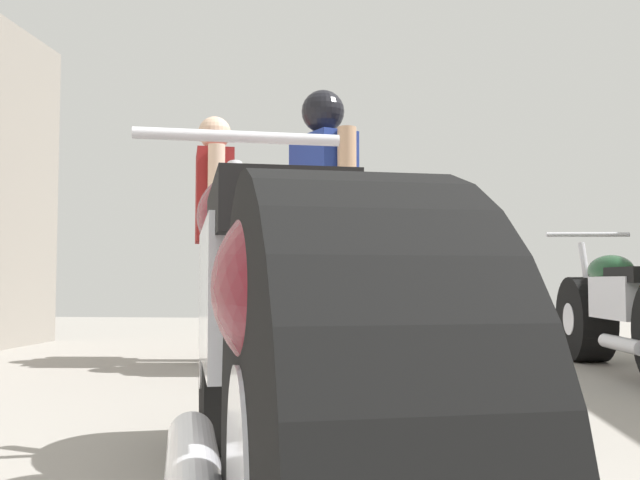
% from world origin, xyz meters
% --- Properties ---
extents(ground_plane, '(14.94, 14.94, 0.00)m').
position_xyz_m(ground_plane, '(0.00, 3.11, 0.00)').
color(ground_plane, gray).
extents(motorcycle_maroon_cruiser, '(0.96, 2.21, 1.05)m').
position_xyz_m(motorcycle_maroon_cruiser, '(-0.21, 1.75, 0.44)').
color(motorcycle_maroon_cruiser, black).
rests_on(motorcycle_maroon_cruiser, ground_plane).
extents(motorcycle_black_naked, '(0.57, 1.93, 0.90)m').
position_xyz_m(motorcycle_black_naked, '(1.47, 4.62, 0.37)').
color(motorcycle_black_naked, black).
rests_on(motorcycle_black_naked, ground_plane).
extents(mechanic_in_blue, '(0.37, 0.69, 1.72)m').
position_xyz_m(mechanic_in_blue, '(-1.16, 5.00, 0.97)').
color(mechanic_in_blue, '#4C4C4C').
rests_on(mechanic_in_blue, ground_plane).
extents(mechanic_with_helmet, '(0.50, 0.63, 1.78)m').
position_xyz_m(mechanic_with_helmet, '(-0.36, 4.64, 1.07)').
color(mechanic_with_helmet, '#4C4C4C').
rests_on(mechanic_with_helmet, ground_plane).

